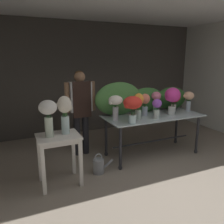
% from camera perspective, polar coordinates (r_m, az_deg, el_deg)
% --- Properties ---
extents(ground_plane, '(7.97, 7.97, 0.00)m').
position_cam_1_polar(ground_plane, '(4.60, 4.68, -10.25)').
color(ground_plane, gray).
extents(wall_back, '(5.58, 0.12, 2.69)m').
position_cam_1_polar(wall_back, '(5.89, -3.64, 8.50)').
color(wall_back, '#4C4742').
rests_on(wall_back, ground).
extents(ceiling_slab, '(5.70, 3.74, 0.12)m').
position_cam_1_polar(ceiling_slab, '(4.31, 5.44, 25.43)').
color(ceiling_slab, silver).
rests_on(ceiling_slab, wall_back).
extents(display_table_glass, '(1.87, 0.82, 0.79)m').
position_cam_1_polar(display_table_glass, '(4.40, 10.13, -2.40)').
color(display_table_glass, '#AFC3C9').
rests_on(display_table_glass, ground).
extents(side_table_white, '(0.60, 0.48, 0.76)m').
position_cam_1_polar(side_table_white, '(3.43, -13.11, -7.72)').
color(side_table_white, silver).
rests_on(side_table_white, ground).
extents(florist, '(0.58, 0.24, 1.61)m').
position_cam_1_polar(florist, '(4.32, -7.83, 1.92)').
color(florist, '#232328').
rests_on(florist, ground).
extents(foliage_backdrop, '(2.04, 0.29, 0.62)m').
position_cam_1_polar(foliage_backdrop, '(4.50, 7.30, 3.25)').
color(foliage_backdrop, '#477F3D').
rests_on(foliage_backdrop, display_table_glass).
extents(vase_sunset_stock, '(0.18, 0.17, 0.46)m').
position_cam_1_polar(vase_sunset_stock, '(4.01, 6.58, 2.09)').
color(vase_sunset_stock, silver).
rests_on(vase_sunset_stock, display_table_glass).
extents(vase_ivory_hydrangea, '(0.26, 0.24, 0.43)m').
position_cam_1_polar(vase_ivory_hydrangea, '(3.89, 0.88, 2.03)').
color(vase_ivory_hydrangea, silver).
rests_on(vase_ivory_hydrangea, display_table_glass).
extents(vase_peach_lilies, '(0.22, 0.20, 0.40)m').
position_cam_1_polar(vase_peach_lilies, '(4.85, 18.51, 3.24)').
color(vase_peach_lilies, silver).
rests_on(vase_peach_lilies, display_table_glass).
extents(vase_violet_roses, '(0.17, 0.17, 0.35)m').
position_cam_1_polar(vase_violet_roses, '(4.08, 11.07, 1.20)').
color(vase_violet_roses, silver).
rests_on(vase_violet_roses, display_table_glass).
extents(vase_scarlet_ranunculus, '(0.32, 0.31, 0.45)m').
position_cam_1_polar(vase_scarlet_ranunculus, '(3.73, 5.13, 1.71)').
color(vase_scarlet_ranunculus, silver).
rests_on(vase_scarlet_ranunculus, display_table_glass).
extents(vase_magenta_carnations, '(0.29, 0.29, 0.52)m').
position_cam_1_polar(vase_magenta_carnations, '(4.41, 14.78, 3.54)').
color(vase_magenta_carnations, silver).
rests_on(vase_magenta_carnations, display_table_glass).
extents(vase_rosy_peonies, '(0.19, 0.18, 0.42)m').
position_cam_1_polar(vase_rosy_peonies, '(4.47, 10.90, 2.95)').
color(vase_rosy_peonies, silver).
rests_on(vase_rosy_peonies, display_table_glass).
extents(vase_coral_dahlias, '(0.18, 0.18, 0.41)m').
position_cam_1_polar(vase_coral_dahlias, '(4.26, 8.19, 2.33)').
color(vase_coral_dahlias, silver).
rests_on(vase_coral_dahlias, display_table_glass).
extents(vase_crimson_tulips, '(0.26, 0.26, 0.41)m').
position_cam_1_polar(vase_crimson_tulips, '(4.73, 15.08, 3.29)').
color(vase_crimson_tulips, silver).
rests_on(vase_crimson_tulips, display_table_glass).
extents(vase_white_roses_tall, '(0.25, 0.25, 0.53)m').
position_cam_1_polar(vase_white_roses_tall, '(3.27, -15.63, -0.30)').
color(vase_white_roses_tall, silver).
rests_on(vase_white_roses_tall, side_table_white).
extents(vase_cream_lisianthus_tall, '(0.23, 0.20, 0.56)m').
position_cam_1_polar(vase_cream_lisianthus_tall, '(3.36, -11.64, 0.15)').
color(vase_cream_lisianthus_tall, silver).
rests_on(vase_cream_lisianthus_tall, side_table_white).
extents(watering_can, '(0.35, 0.18, 0.34)m').
position_cam_1_polar(watering_can, '(3.84, -3.29, -13.20)').
color(watering_can, '#999EA3').
rests_on(watering_can, ground).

